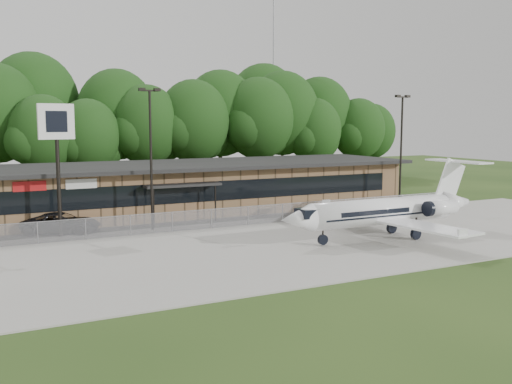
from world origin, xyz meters
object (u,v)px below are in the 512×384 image
suv (62,223)px  business_jet (388,212)px  pole_sign (57,136)px  terminal (183,187)px

suv → business_jet: bearing=-99.2°
suv → pole_sign: size_ratio=0.59×
terminal → pole_sign: pole_sign is taller
business_jet → pole_sign: size_ratio=1.72×
pole_sign → business_jet: bearing=-35.8°
suv → pole_sign: (-0.28, -1.49, 6.19)m
pole_sign → terminal: bearing=24.5°
terminal → suv: terminal is taller
suv → pole_sign: bearing=-167.9°
business_jet → suv: bearing=147.9°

